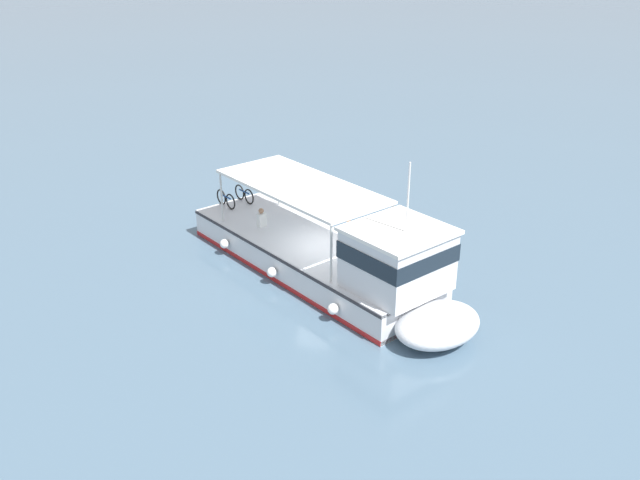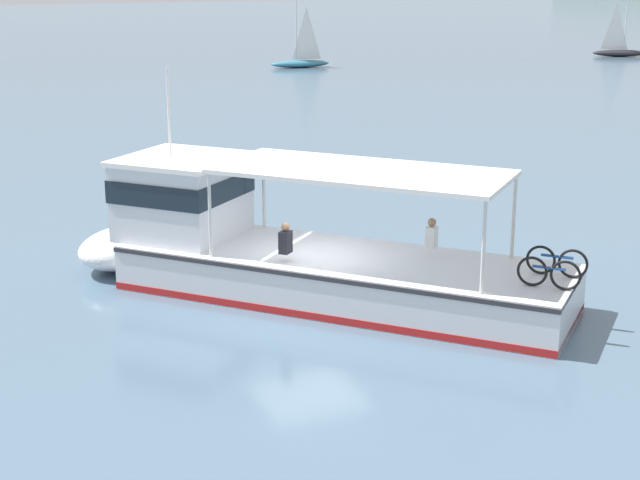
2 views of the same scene
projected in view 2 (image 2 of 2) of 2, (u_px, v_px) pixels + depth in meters
The scene contains 4 objects.
ground_plane at pixel (309, 300), 22.69m from camera, with size 400.00×400.00×0.00m, color slate.
ferry_main at pixel (282, 250), 23.14m from camera, with size 11.39×10.95×5.32m.
sailboat_mid_channel at pixel (619, 50), 84.78m from camera, with size 3.32×4.94×5.40m.
sailboat_far_right at pixel (301, 61), 75.43m from camera, with size 1.81×4.90×5.40m.
Camera 2 is at (19.85, -8.03, 7.64)m, focal length 53.39 mm.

